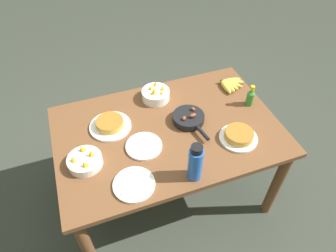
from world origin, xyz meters
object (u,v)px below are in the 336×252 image
(water_bottle, at_px, (195,163))
(hot_sauce_bottle, at_px, (250,97))
(empty_plate_near_front, at_px, (134,184))
(empty_plate_far_left, at_px, (144,146))
(banana_bunch, at_px, (229,84))
(fruit_bowl_citrus, at_px, (85,161))
(fruit_bowl_mango, at_px, (156,94))
(skillet, at_px, (189,118))
(frittata_plate_center, at_px, (110,124))
(frittata_plate_side, at_px, (239,136))

(water_bottle, relative_size, hot_sauce_bottle, 1.59)
(empty_plate_near_front, bearing_deg, empty_plate_far_left, 62.13)
(banana_bunch, bearing_deg, fruit_bowl_citrus, -162.11)
(banana_bunch, height_order, water_bottle, water_bottle)
(fruit_bowl_mango, bearing_deg, hot_sauce_bottle, -25.14)
(skillet, bearing_deg, frittata_plate_center, -113.69)
(banana_bunch, distance_m, fruit_bowl_citrus, 1.18)
(frittata_plate_side, bearing_deg, banana_bunch, 68.15)
(banana_bunch, xyz_separation_m, empty_plate_far_left, (-0.77, -0.35, -0.01))
(water_bottle, bearing_deg, empty_plate_near_front, 170.73)
(frittata_plate_center, height_order, empty_plate_near_front, frittata_plate_center)
(empty_plate_near_front, relative_size, fruit_bowl_mango, 1.18)
(skillet, height_order, fruit_bowl_mango, fruit_bowl_mango)
(fruit_bowl_citrus, bearing_deg, frittata_plate_center, 50.92)
(frittata_plate_side, relative_size, empty_plate_far_left, 1.08)
(frittata_plate_center, relative_size, fruit_bowl_mango, 1.37)
(banana_bunch, height_order, fruit_bowl_citrus, fruit_bowl_citrus)
(skillet, xyz_separation_m, fruit_bowl_citrus, (-0.70, -0.12, 0.00))
(empty_plate_far_left, bearing_deg, frittata_plate_side, -13.50)
(hot_sauce_bottle, bearing_deg, fruit_bowl_citrus, -173.32)
(skillet, xyz_separation_m, frittata_plate_center, (-0.50, 0.12, -0.00))
(frittata_plate_side, height_order, hot_sauce_bottle, hot_sauce_bottle)
(empty_plate_near_front, bearing_deg, fruit_bowl_citrus, 133.93)
(frittata_plate_center, distance_m, empty_plate_far_left, 0.28)
(banana_bunch, height_order, empty_plate_far_left, banana_bunch)
(skillet, bearing_deg, banana_bunch, 109.80)
(frittata_plate_center, height_order, hot_sauce_bottle, hot_sauce_bottle)
(empty_plate_far_left, distance_m, fruit_bowl_mango, 0.46)
(fruit_bowl_citrus, relative_size, water_bottle, 0.79)
(banana_bunch, relative_size, empty_plate_near_front, 0.78)
(fruit_bowl_mango, distance_m, hot_sauce_bottle, 0.65)
(empty_plate_near_front, xyz_separation_m, fruit_bowl_mango, (0.34, 0.65, 0.03))
(frittata_plate_center, bearing_deg, hot_sauce_bottle, -6.51)
(frittata_plate_center, bearing_deg, fruit_bowl_citrus, -129.08)
(skillet, relative_size, frittata_plate_side, 1.39)
(frittata_plate_center, xyz_separation_m, fruit_bowl_citrus, (-0.20, -0.24, 0.01))
(skillet, bearing_deg, fruit_bowl_citrus, -89.83)
(frittata_plate_center, distance_m, fruit_bowl_mango, 0.40)
(banana_bunch, bearing_deg, hot_sauce_bottle, -81.70)
(empty_plate_near_front, distance_m, hot_sauce_bottle, 1.00)
(hot_sauce_bottle, bearing_deg, empty_plate_near_front, -158.35)
(fruit_bowl_citrus, distance_m, hot_sauce_bottle, 1.16)
(empty_plate_far_left, distance_m, fruit_bowl_citrus, 0.36)
(empty_plate_near_front, bearing_deg, hot_sauce_bottle, 21.65)
(fruit_bowl_citrus, relative_size, hot_sauce_bottle, 1.25)
(frittata_plate_side, distance_m, fruit_bowl_mango, 0.65)
(fruit_bowl_mango, height_order, fruit_bowl_citrus, fruit_bowl_mango)
(skillet, relative_size, frittata_plate_center, 1.24)
(empty_plate_near_front, relative_size, hot_sauce_bottle, 1.46)
(frittata_plate_side, bearing_deg, skillet, 132.93)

